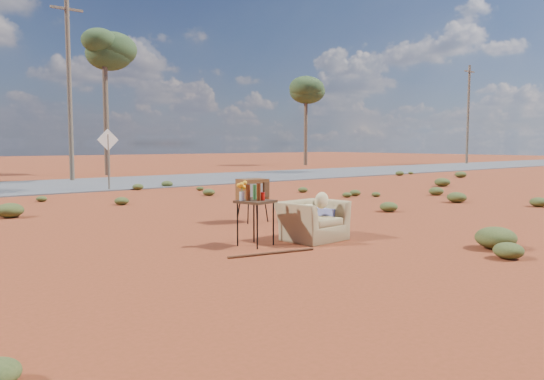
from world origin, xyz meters
TOP-DOWN VIEW (x-y plane):
  - ground at (0.00, 0.00)m, footprint 140.00×140.00m
  - highway at (0.00, 15.00)m, footprint 140.00×7.00m
  - armchair at (0.51, 0.21)m, footprint 1.26×0.86m
  - tv_unit at (0.87, 2.52)m, footprint 0.59×0.49m
  - side_table at (-0.70, 0.40)m, footprint 0.63×0.63m
  - rusty_bar at (-0.88, -0.32)m, footprint 1.41×0.34m
  - road_sign at (1.50, 12.00)m, footprint 0.78×0.06m
  - eucalyptus_center at (5.00, 21.00)m, footprint 3.20×3.20m
  - eucalyptus_right at (22.00, 24.00)m, footprint 3.20×3.20m
  - utility_pole_center at (2.00, 17.50)m, footprint 1.40×0.20m
  - utility_pole_east at (34.00, 17.50)m, footprint 1.40×0.20m
  - scrub_patch at (-0.82, 4.41)m, footprint 17.49×8.07m

SIDE VIEW (x-z plane):
  - ground at x=0.00m, z-range 0.00..0.00m
  - rusty_bar at x=-0.88m, z-range 0.00..0.04m
  - highway at x=0.00m, z-range 0.00..0.04m
  - scrub_patch at x=-0.82m, z-range -0.03..0.30m
  - armchair at x=0.51m, z-range -0.03..0.87m
  - tv_unit at x=0.87m, z-range 0.22..1.14m
  - side_table at x=-0.70m, z-range 0.25..1.29m
  - road_sign at x=1.50m, z-range 0.41..2.60m
  - utility_pole_center at x=2.00m, z-range 0.15..8.15m
  - utility_pole_east at x=34.00m, z-range 0.15..8.15m
  - eucalyptus_right at x=22.00m, z-range 2.39..9.49m
  - eucalyptus_center at x=5.00m, z-range 2.63..10.23m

